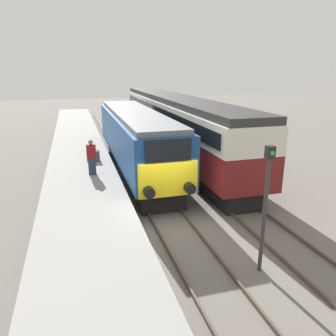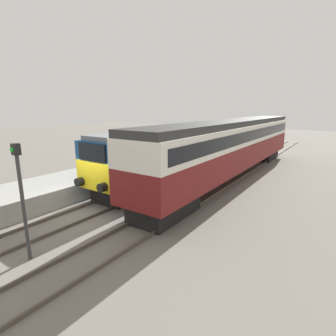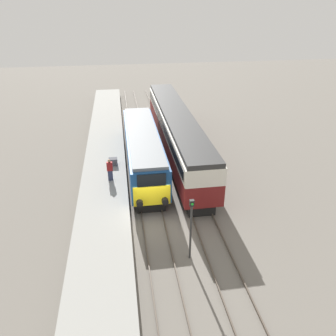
# 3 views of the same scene
# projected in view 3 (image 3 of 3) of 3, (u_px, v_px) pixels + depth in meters

# --- Properties ---
(ground_plane) EXTENTS (120.00, 120.00, 0.00)m
(ground_plane) POSITION_uv_depth(u_px,v_px,m) (153.00, 222.00, 22.03)
(ground_plane) COLOR slate
(platform_left) EXTENTS (3.50, 50.00, 0.98)m
(platform_left) POSITION_uv_depth(u_px,v_px,m) (105.00, 166.00, 28.38)
(platform_left) COLOR gray
(platform_left) RESTS_ON ground_plane
(rails_near_track) EXTENTS (1.51, 60.00, 0.14)m
(rails_near_track) POSITION_uv_depth(u_px,v_px,m) (146.00, 184.00, 26.38)
(rails_near_track) COLOR #4C4238
(rails_near_track) RESTS_ON ground_plane
(rails_far_track) EXTENTS (1.50, 60.00, 0.14)m
(rails_far_track) POSITION_uv_depth(u_px,v_px,m) (188.00, 181.00, 26.84)
(rails_far_track) COLOR #4C4238
(rails_far_track) RESTS_ON ground_plane
(locomotive) EXTENTS (2.70, 14.13, 3.64)m
(locomotive) POSITION_uv_depth(u_px,v_px,m) (143.00, 150.00, 27.61)
(locomotive) COLOR black
(locomotive) RESTS_ON ground_plane
(passenger_carriage) EXTENTS (2.75, 21.71, 4.19)m
(passenger_carriage) POSITION_uv_depth(u_px,v_px,m) (176.00, 129.00, 30.59)
(passenger_carriage) COLOR black
(passenger_carriage) RESTS_ON ground_plane
(person_on_platform) EXTENTS (0.44, 0.26, 1.74)m
(person_on_platform) POSITION_uv_depth(u_px,v_px,m) (110.00, 170.00, 24.76)
(person_on_platform) COLOR #2D334C
(person_on_platform) RESTS_ON platform_left
(signal_post) EXTENTS (0.24, 0.28, 3.96)m
(signal_post) POSITION_uv_depth(u_px,v_px,m) (191.00, 225.00, 17.93)
(signal_post) COLOR #333333
(signal_post) RESTS_ON ground_plane
(luggage_crate) EXTENTS (0.70, 0.56, 0.60)m
(luggage_crate) POSITION_uv_depth(u_px,v_px,m) (113.00, 162.00, 27.28)
(luggage_crate) COLOR #4C4C51
(luggage_crate) RESTS_ON platform_left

